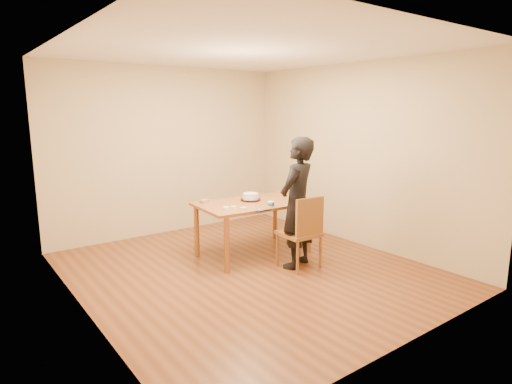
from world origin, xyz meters
TOP-DOWN VIEW (x-y plane):
  - room_shell at (0.00, 0.34)m, footprint 4.00×4.50m
  - dining_table at (0.44, 0.48)m, footprint 1.63×1.05m
  - dining_chair at (0.59, -0.29)m, footprint 0.49×0.49m
  - cake_plate at (0.46, 0.60)m, footprint 0.29×0.29m
  - cake at (0.46, 0.60)m, footprint 0.22×0.22m
  - frosting_dome at (0.46, 0.60)m, footprint 0.22×0.22m
  - frosting_tub at (0.44, 0.11)m, footprint 0.08×0.08m
  - frosting_lid at (0.18, 0.02)m, footprint 0.09×0.09m
  - frosting_dollop at (0.18, 0.02)m, footprint 0.04×0.04m
  - ramekin_green at (0.03, 0.16)m, footprint 0.08×0.08m
  - ramekin_yellow at (-0.03, 0.29)m, footprint 0.08×0.08m
  - ramekin_multi at (-0.13, 0.31)m, footprint 0.08×0.08m
  - candy_box_pink at (-0.13, 0.88)m, footprint 0.15×0.12m
  - candy_box_green at (-0.13, 0.88)m, footprint 0.14×0.09m
  - spatula at (0.24, -0.04)m, footprint 0.17×0.02m
  - person at (0.59, -0.25)m, footprint 0.72×0.60m

SIDE VIEW (x-z plane):
  - dining_chair at x=0.59m, z-range 0.43..0.47m
  - dining_table at x=0.44m, z-range 0.71..0.75m
  - frosting_lid at x=0.18m, z-range 0.75..0.76m
  - spatula at x=0.24m, z-range 0.75..0.76m
  - candy_box_pink at x=-0.13m, z-range 0.75..0.77m
  - cake_plate at x=0.46m, z-range 0.75..0.77m
  - frosting_dollop at x=0.18m, z-range 0.76..0.78m
  - ramekin_yellow at x=-0.03m, z-range 0.75..0.79m
  - ramekin_green at x=0.03m, z-range 0.75..0.79m
  - ramekin_multi at x=-0.13m, z-range 0.75..0.79m
  - candy_box_green at x=-0.13m, z-range 0.77..0.79m
  - frosting_tub at x=0.44m, z-range 0.75..0.82m
  - cake at x=0.46m, z-range 0.77..0.84m
  - person at x=0.59m, z-range 0.00..1.69m
  - frosting_dome at x=0.46m, z-range 0.84..0.87m
  - room_shell at x=0.00m, z-range 0.00..2.70m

